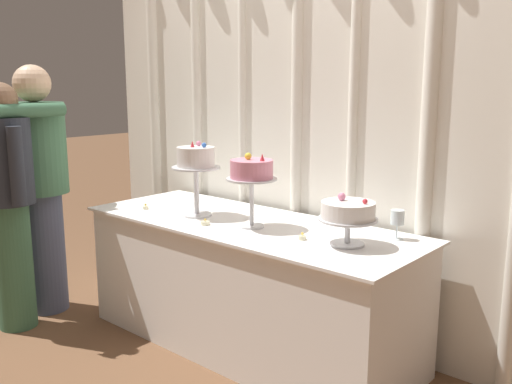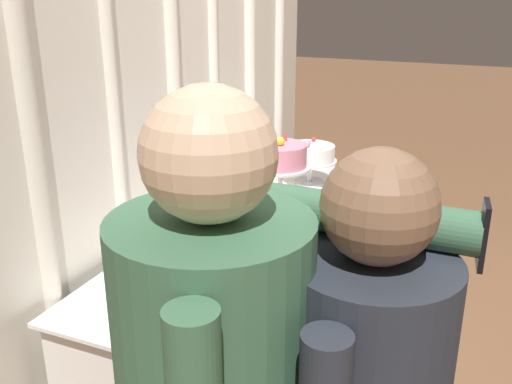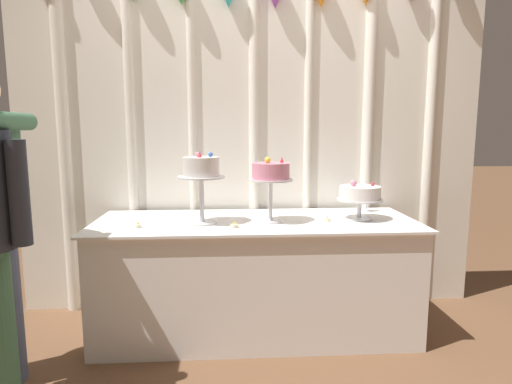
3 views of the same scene
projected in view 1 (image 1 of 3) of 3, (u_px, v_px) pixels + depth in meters
ground_plane at (236, 350)px, 3.23m from camera, size 24.00×24.00×0.00m
draped_curtain at (296, 107)px, 3.37m from camera, size 3.33×0.15×2.61m
cake_table at (248, 285)px, 3.24m from camera, size 2.03×0.76×0.74m
cake_display_leftmost at (196, 162)px, 3.26m from camera, size 0.28×0.28×0.44m
cake_display_center at (252, 173)px, 3.00m from camera, size 0.27×0.27×0.41m
cake_display_rightmost at (348, 213)px, 2.69m from camera, size 0.29×0.29×0.25m
wine_glass at (397, 218)px, 2.81m from camera, size 0.07×0.07×0.15m
tealight_far_left at (146, 207)px, 3.49m from camera, size 0.04×0.04×0.04m
tealight_near_left at (205, 223)px, 3.11m from camera, size 0.05×0.05×0.04m
tealight_near_right at (302, 237)px, 2.82m from camera, size 0.04×0.04×0.04m
guest_girl_blue_dress at (38, 181)px, 3.66m from camera, size 0.51×0.68×1.63m
guest_man_dark_suit at (8, 197)px, 3.40m from camera, size 0.48×0.35×1.52m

